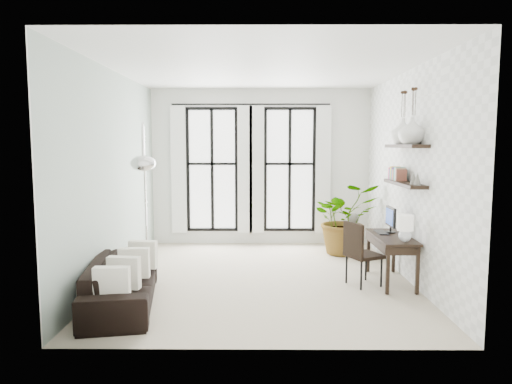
{
  "coord_description": "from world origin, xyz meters",
  "views": [
    {
      "loc": [
        -0.03,
        -6.94,
        2.08
      ],
      "look_at": [
        -0.08,
        0.3,
        1.32
      ],
      "focal_mm": 32.0,
      "sensor_mm": 36.0,
      "label": 1
    }
  ],
  "objects_px": {
    "plant": "(345,218)",
    "arc_lamp": "(144,160)",
    "desk": "(393,239)",
    "desk_chair": "(359,250)",
    "buddha": "(353,237)",
    "sofa": "(122,283)"
  },
  "relations": [
    {
      "from": "sofa",
      "to": "plant",
      "type": "relative_size",
      "value": 1.48
    },
    {
      "from": "buddha",
      "to": "arc_lamp",
      "type": "bearing_deg",
      "value": -150.66
    },
    {
      "from": "sofa",
      "to": "desk",
      "type": "relative_size",
      "value": 1.66
    },
    {
      "from": "plant",
      "to": "desk",
      "type": "xyz_separation_m",
      "value": [
        0.36,
        -1.89,
        0.01
      ]
    },
    {
      "from": "desk",
      "to": "desk_chair",
      "type": "bearing_deg",
      "value": -169.26
    },
    {
      "from": "plant",
      "to": "sofa",
      "type": "bearing_deg",
      "value": -140.13
    },
    {
      "from": "desk_chair",
      "to": "plant",
      "type": "bearing_deg",
      "value": 61.19
    },
    {
      "from": "buddha",
      "to": "sofa",
      "type": "bearing_deg",
      "value": -141.63
    },
    {
      "from": "desk_chair",
      "to": "buddha",
      "type": "bearing_deg",
      "value": 56.67
    },
    {
      "from": "desk_chair",
      "to": "arc_lamp",
      "type": "relative_size",
      "value": 0.4
    },
    {
      "from": "sofa",
      "to": "arc_lamp",
      "type": "distance_m",
      "value": 1.79
    },
    {
      "from": "arc_lamp",
      "to": "buddha",
      "type": "bearing_deg",
      "value": 29.34
    },
    {
      "from": "sofa",
      "to": "arc_lamp",
      "type": "relative_size",
      "value": 0.84
    },
    {
      "from": "desk_chair",
      "to": "arc_lamp",
      "type": "xyz_separation_m",
      "value": [
        -3.14,
        0.03,
        1.31
      ]
    },
    {
      "from": "sofa",
      "to": "buddha",
      "type": "bearing_deg",
      "value": -61.39
    },
    {
      "from": "arc_lamp",
      "to": "sofa",
      "type": "bearing_deg",
      "value": -96.66
    },
    {
      "from": "plant",
      "to": "arc_lamp",
      "type": "distance_m",
      "value": 4.01
    },
    {
      "from": "plant",
      "to": "arc_lamp",
      "type": "xyz_separation_m",
      "value": [
        -3.29,
        -1.96,
        1.18
      ]
    },
    {
      "from": "desk",
      "to": "buddha",
      "type": "xyz_separation_m",
      "value": [
        -0.2,
        1.87,
        -0.35
      ]
    },
    {
      "from": "plant",
      "to": "buddha",
      "type": "distance_m",
      "value": 0.38
    },
    {
      "from": "buddha",
      "to": "desk_chair",
      "type": "bearing_deg",
      "value": -98.88
    },
    {
      "from": "desk",
      "to": "desk_chair",
      "type": "xyz_separation_m",
      "value": [
        -0.51,
        -0.1,
        -0.14
      ]
    }
  ]
}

